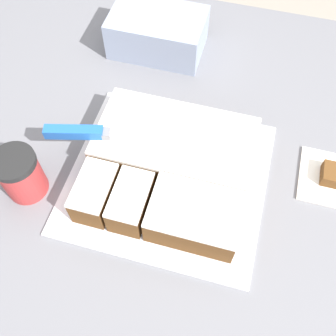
{
  "coord_description": "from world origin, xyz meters",
  "views": [
    {
      "loc": [
        0.06,
        -0.45,
        1.65
      ],
      "look_at": [
        -0.05,
        -0.06,
        0.98
      ],
      "focal_mm": 42.0,
      "sensor_mm": 36.0,
      "label": 1
    }
  ],
  "objects_px": {
    "coffee_cup": "(21,174)",
    "brownie": "(334,175)",
    "knife": "(93,133)",
    "cake_board": "(168,178)",
    "cake": "(170,167)",
    "storage_box": "(158,33)"
  },
  "relations": [
    {
      "from": "coffee_cup",
      "to": "brownie",
      "type": "height_order",
      "value": "coffee_cup"
    },
    {
      "from": "knife",
      "to": "brownie",
      "type": "relative_size",
      "value": 7.09
    },
    {
      "from": "cake_board",
      "to": "knife",
      "type": "height_order",
      "value": "knife"
    },
    {
      "from": "cake_board",
      "to": "brownie",
      "type": "height_order",
      "value": "brownie"
    },
    {
      "from": "cake",
      "to": "brownie",
      "type": "bearing_deg",
      "value": 14.53
    },
    {
      "from": "cake",
      "to": "storage_box",
      "type": "relative_size",
      "value": 1.38
    },
    {
      "from": "cake_board",
      "to": "cake",
      "type": "height_order",
      "value": "cake"
    },
    {
      "from": "cake",
      "to": "cake_board",
      "type": "bearing_deg",
      "value": -138.77
    },
    {
      "from": "brownie",
      "to": "knife",
      "type": "bearing_deg",
      "value": -171.27
    },
    {
      "from": "cake_board",
      "to": "brownie",
      "type": "distance_m",
      "value": 0.34
    },
    {
      "from": "coffee_cup",
      "to": "storage_box",
      "type": "bearing_deg",
      "value": 73.33
    },
    {
      "from": "cake",
      "to": "knife",
      "type": "xyz_separation_m",
      "value": [
        -0.16,
        0.01,
        0.04
      ]
    },
    {
      "from": "knife",
      "to": "brownie",
      "type": "distance_m",
      "value": 0.5
    },
    {
      "from": "knife",
      "to": "brownie",
      "type": "xyz_separation_m",
      "value": [
        0.49,
        0.07,
        -0.07
      ]
    },
    {
      "from": "cake_board",
      "to": "cake",
      "type": "distance_m",
      "value": 0.04
    },
    {
      "from": "brownie",
      "to": "storage_box",
      "type": "height_order",
      "value": "storage_box"
    },
    {
      "from": "cake_board",
      "to": "brownie",
      "type": "xyz_separation_m",
      "value": [
        0.33,
        0.09,
        0.02
      ]
    },
    {
      "from": "coffee_cup",
      "to": "brownie",
      "type": "relative_size",
      "value": 2.17
    },
    {
      "from": "cake",
      "to": "storage_box",
      "type": "bearing_deg",
      "value": 109.83
    },
    {
      "from": "knife",
      "to": "storage_box",
      "type": "bearing_deg",
      "value": 71.48
    },
    {
      "from": "cake",
      "to": "coffee_cup",
      "type": "relative_size",
      "value": 3.0
    },
    {
      "from": "coffee_cup",
      "to": "storage_box",
      "type": "distance_m",
      "value": 0.49
    }
  ]
}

